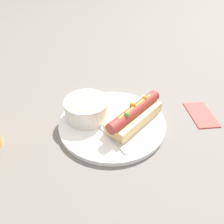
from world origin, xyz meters
TOP-DOWN VIEW (x-y plane):
  - ground_plane at (0.00, 0.00)m, footprint 4.00×4.00m
  - dinner_plate at (0.00, 0.00)m, footprint 0.28×0.28m
  - hot_dog at (0.02, -0.05)m, footprint 0.18×0.11m
  - soup_bowl at (-0.01, 0.07)m, footprint 0.12×0.12m
  - spoon at (-0.03, 0.03)m, footprint 0.11×0.15m
  - napkin at (0.13, -0.22)m, footprint 0.13×0.11m

SIDE VIEW (x-z plane):
  - ground_plane at x=0.00m, z-range 0.00..0.00m
  - napkin at x=0.13m, z-range 0.00..0.01m
  - dinner_plate at x=0.00m, z-range 0.00..0.01m
  - spoon at x=-0.03m, z-range 0.01..0.02m
  - hot_dog at x=0.02m, z-range 0.01..0.07m
  - soup_bowl at x=-0.01m, z-range 0.02..0.07m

